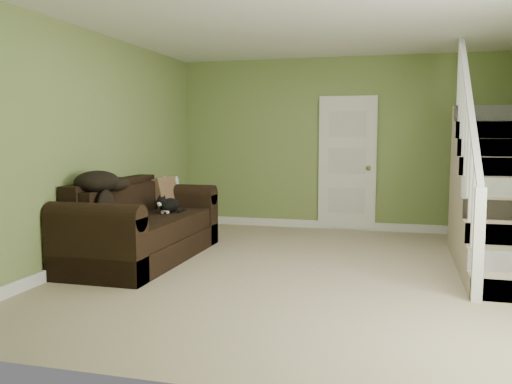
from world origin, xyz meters
The scene contains 15 objects.
floor centered at (0.00, 0.00, 0.00)m, with size 5.00×5.50×0.01m, color tan.
ceiling centered at (0.00, 0.00, 2.60)m, with size 5.00×5.50×0.01m, color white.
wall_back centered at (0.00, 2.75, 1.30)m, with size 5.00×0.04×2.60m, color olive.
wall_front centered at (0.00, -2.75, 1.30)m, with size 5.00×0.04×2.60m, color olive.
wall_left centered at (-2.50, 0.00, 1.30)m, with size 0.04×5.50×2.60m, color olive.
baseboard_back centered at (0.00, 2.72, 0.06)m, with size 5.00×0.04×0.12m, color white.
baseboard_left centered at (-2.47, 0.00, 0.06)m, with size 0.04×5.50×0.12m, color white.
door centered at (0.10, 2.71, 1.01)m, with size 0.86×0.12×2.02m.
staircase centered at (1.99, 0.97, 0.64)m, with size 1.00×2.51×2.82m.
sofa centered at (-2.02, 0.10, 0.35)m, with size 1.00×2.32×0.92m.
side_table centered at (-2.18, 1.38, 0.32)m, with size 0.61×0.61×0.87m.
cat centered at (-1.83, 0.48, 0.59)m, with size 0.24×0.50×0.24m.
banana centered at (-1.86, -0.49, 0.53)m, with size 0.06×0.22×0.06m, color yellow.
throw_pillow centered at (-2.06, 0.93, 0.70)m, with size 0.10×0.39×0.39m, color #513220.
throw_blanket centered at (-2.22, -0.46, 0.95)m, with size 0.42×0.56×0.23m, color black.
Camera 1 is at (0.89, -5.54, 1.45)m, focal length 38.00 mm.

